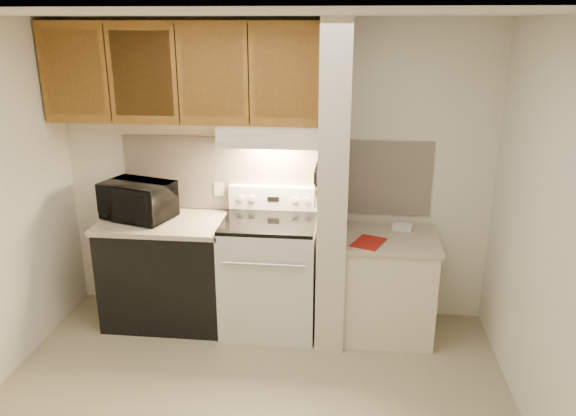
# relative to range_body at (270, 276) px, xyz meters

# --- Properties ---
(floor) EXTENTS (3.60, 3.60, 0.00)m
(floor) POSITION_rel_range_body_xyz_m (0.00, -1.16, -0.46)
(floor) COLOR tan
(floor) RESTS_ON ground
(ceiling) EXTENTS (3.60, 3.60, 0.00)m
(ceiling) POSITION_rel_range_body_xyz_m (0.00, -1.16, 2.04)
(ceiling) COLOR white
(ceiling) RESTS_ON wall_back
(wall_back) EXTENTS (3.60, 2.50, 0.02)m
(wall_back) POSITION_rel_range_body_xyz_m (0.00, 0.34, 0.79)
(wall_back) COLOR #EDE7CF
(wall_back) RESTS_ON floor
(wall_right) EXTENTS (0.02, 3.00, 2.50)m
(wall_right) POSITION_rel_range_body_xyz_m (1.80, -1.16, 0.79)
(wall_right) COLOR #EDE7CF
(wall_right) RESTS_ON floor
(backsplash) EXTENTS (2.60, 0.02, 0.63)m
(backsplash) POSITION_rel_range_body_xyz_m (0.00, 0.33, 0.78)
(backsplash) COLOR #F6E4CC
(backsplash) RESTS_ON wall_back
(range_body) EXTENTS (0.76, 0.65, 0.92)m
(range_body) POSITION_rel_range_body_xyz_m (0.00, 0.00, 0.00)
(range_body) COLOR silver
(range_body) RESTS_ON floor
(oven_window) EXTENTS (0.50, 0.01, 0.30)m
(oven_window) POSITION_rel_range_body_xyz_m (0.00, -0.32, 0.04)
(oven_window) COLOR black
(oven_window) RESTS_ON range_body
(oven_handle) EXTENTS (0.65, 0.02, 0.02)m
(oven_handle) POSITION_rel_range_body_xyz_m (0.00, -0.35, 0.26)
(oven_handle) COLOR silver
(oven_handle) RESTS_ON range_body
(cooktop) EXTENTS (0.74, 0.64, 0.03)m
(cooktop) POSITION_rel_range_body_xyz_m (0.00, 0.00, 0.48)
(cooktop) COLOR black
(cooktop) RESTS_ON range_body
(range_backguard) EXTENTS (0.76, 0.08, 0.20)m
(range_backguard) POSITION_rel_range_body_xyz_m (0.00, 0.28, 0.59)
(range_backguard) COLOR silver
(range_backguard) RESTS_ON range_body
(range_display) EXTENTS (0.10, 0.01, 0.04)m
(range_display) POSITION_rel_range_body_xyz_m (0.00, 0.24, 0.59)
(range_display) COLOR black
(range_display) RESTS_ON range_backguard
(range_knob_left_outer) EXTENTS (0.05, 0.02, 0.05)m
(range_knob_left_outer) POSITION_rel_range_body_xyz_m (-0.28, 0.24, 0.59)
(range_knob_left_outer) COLOR silver
(range_knob_left_outer) RESTS_ON range_backguard
(range_knob_left_inner) EXTENTS (0.05, 0.02, 0.05)m
(range_knob_left_inner) POSITION_rel_range_body_xyz_m (-0.18, 0.24, 0.59)
(range_knob_left_inner) COLOR silver
(range_knob_left_inner) RESTS_ON range_backguard
(range_knob_right_inner) EXTENTS (0.05, 0.02, 0.05)m
(range_knob_right_inner) POSITION_rel_range_body_xyz_m (0.18, 0.24, 0.59)
(range_knob_right_inner) COLOR silver
(range_knob_right_inner) RESTS_ON range_backguard
(range_knob_right_outer) EXTENTS (0.05, 0.02, 0.05)m
(range_knob_right_outer) POSITION_rel_range_body_xyz_m (0.28, 0.24, 0.59)
(range_knob_right_outer) COLOR silver
(range_knob_right_outer) RESTS_ON range_backguard
(dishwasher_front) EXTENTS (1.00, 0.63, 0.87)m
(dishwasher_front) POSITION_rel_range_body_xyz_m (-0.88, 0.01, -0.03)
(dishwasher_front) COLOR black
(dishwasher_front) RESTS_ON floor
(left_countertop) EXTENTS (1.04, 0.67, 0.04)m
(left_countertop) POSITION_rel_range_body_xyz_m (-0.88, 0.01, 0.43)
(left_countertop) COLOR #BFB096
(left_countertop) RESTS_ON dishwasher_front
(spoon_rest) EXTENTS (0.22, 0.09, 0.01)m
(spoon_rest) POSITION_rel_range_body_xyz_m (-0.92, 0.21, 0.46)
(spoon_rest) COLOR black
(spoon_rest) RESTS_ON left_countertop
(teal_jar) EXTENTS (0.10, 0.10, 0.10)m
(teal_jar) POSITION_rel_range_body_xyz_m (-1.23, 0.23, 0.50)
(teal_jar) COLOR #2D6462
(teal_jar) RESTS_ON left_countertop
(outlet) EXTENTS (0.08, 0.01, 0.12)m
(outlet) POSITION_rel_range_body_xyz_m (-0.48, 0.32, 0.64)
(outlet) COLOR beige
(outlet) RESTS_ON backsplash
(microwave) EXTENTS (0.64, 0.52, 0.31)m
(microwave) POSITION_rel_range_body_xyz_m (-1.10, 0.05, 0.60)
(microwave) COLOR black
(microwave) RESTS_ON left_countertop
(partition_pillar) EXTENTS (0.22, 0.70, 2.50)m
(partition_pillar) POSITION_rel_range_body_xyz_m (0.51, -0.01, 0.79)
(partition_pillar) COLOR beige
(partition_pillar) RESTS_ON floor
(pillar_trim) EXTENTS (0.01, 0.70, 0.04)m
(pillar_trim) POSITION_rel_range_body_xyz_m (0.39, -0.01, 0.84)
(pillar_trim) COLOR #8E5E23
(pillar_trim) RESTS_ON partition_pillar
(knife_strip) EXTENTS (0.02, 0.42, 0.04)m
(knife_strip) POSITION_rel_range_body_xyz_m (0.39, -0.06, 0.86)
(knife_strip) COLOR black
(knife_strip) RESTS_ON partition_pillar
(knife_blade_a) EXTENTS (0.01, 0.03, 0.16)m
(knife_blade_a) POSITION_rel_range_body_xyz_m (0.38, -0.22, 0.76)
(knife_blade_a) COLOR silver
(knife_blade_a) RESTS_ON knife_strip
(knife_handle_a) EXTENTS (0.02, 0.02, 0.10)m
(knife_handle_a) POSITION_rel_range_body_xyz_m (0.38, -0.22, 0.91)
(knife_handle_a) COLOR black
(knife_handle_a) RESTS_ON knife_strip
(knife_blade_b) EXTENTS (0.01, 0.04, 0.18)m
(knife_blade_b) POSITION_rel_range_body_xyz_m (0.38, -0.14, 0.75)
(knife_blade_b) COLOR silver
(knife_blade_b) RESTS_ON knife_strip
(knife_handle_b) EXTENTS (0.02, 0.02, 0.10)m
(knife_handle_b) POSITION_rel_range_body_xyz_m (0.38, -0.14, 0.91)
(knife_handle_b) COLOR black
(knife_handle_b) RESTS_ON knife_strip
(knife_blade_c) EXTENTS (0.01, 0.04, 0.20)m
(knife_blade_c) POSITION_rel_range_body_xyz_m (0.38, -0.06, 0.74)
(knife_blade_c) COLOR silver
(knife_blade_c) RESTS_ON knife_strip
(knife_handle_c) EXTENTS (0.02, 0.02, 0.10)m
(knife_handle_c) POSITION_rel_range_body_xyz_m (0.38, -0.07, 0.91)
(knife_handle_c) COLOR black
(knife_handle_c) RESTS_ON knife_strip
(knife_blade_d) EXTENTS (0.01, 0.04, 0.16)m
(knife_blade_d) POSITION_rel_range_body_xyz_m (0.38, 0.02, 0.76)
(knife_blade_d) COLOR silver
(knife_blade_d) RESTS_ON knife_strip
(knife_handle_d) EXTENTS (0.02, 0.02, 0.10)m
(knife_handle_d) POSITION_rel_range_body_xyz_m (0.38, 0.03, 0.91)
(knife_handle_d) COLOR black
(knife_handle_d) RESTS_ON knife_strip
(knife_blade_e) EXTENTS (0.01, 0.04, 0.18)m
(knife_blade_e) POSITION_rel_range_body_xyz_m (0.38, 0.10, 0.75)
(knife_blade_e) COLOR silver
(knife_blade_e) RESTS_ON knife_strip
(knife_handle_e) EXTENTS (0.02, 0.02, 0.10)m
(knife_handle_e) POSITION_rel_range_body_xyz_m (0.38, 0.10, 0.91)
(knife_handle_e) COLOR black
(knife_handle_e) RESTS_ON knife_strip
(oven_mitt) EXTENTS (0.03, 0.10, 0.23)m
(oven_mitt) POSITION_rel_range_body_xyz_m (0.38, 0.17, 0.70)
(oven_mitt) COLOR gray
(oven_mitt) RESTS_ON partition_pillar
(right_cab_base) EXTENTS (0.70, 0.60, 0.81)m
(right_cab_base) POSITION_rel_range_body_xyz_m (0.97, -0.01, -0.06)
(right_cab_base) COLOR beige
(right_cab_base) RESTS_ON floor
(right_countertop) EXTENTS (0.74, 0.64, 0.04)m
(right_countertop) POSITION_rel_range_body_xyz_m (0.97, -0.01, 0.37)
(right_countertop) COLOR #BFB096
(right_countertop) RESTS_ON right_cab_base
(red_folder) EXTENTS (0.29, 0.33, 0.01)m
(red_folder) POSITION_rel_range_body_xyz_m (0.79, -0.16, 0.39)
(red_folder) COLOR maroon
(red_folder) RESTS_ON right_countertop
(white_box) EXTENTS (0.17, 0.13, 0.04)m
(white_box) POSITION_rel_range_body_xyz_m (1.07, 0.17, 0.41)
(white_box) COLOR white
(white_box) RESTS_ON right_countertop
(range_hood) EXTENTS (0.78, 0.44, 0.15)m
(range_hood) POSITION_rel_range_body_xyz_m (0.00, 0.12, 1.17)
(range_hood) COLOR beige
(range_hood) RESTS_ON upper_cabinets
(hood_lip) EXTENTS (0.78, 0.04, 0.06)m
(hood_lip) POSITION_rel_range_body_xyz_m (0.00, -0.08, 1.12)
(hood_lip) COLOR beige
(hood_lip) RESTS_ON range_hood
(upper_cabinets) EXTENTS (2.18, 0.33, 0.77)m
(upper_cabinets) POSITION_rel_range_body_xyz_m (-0.69, 0.17, 1.62)
(upper_cabinets) COLOR #8E5E23
(upper_cabinets) RESTS_ON wall_back
(cab_door_a) EXTENTS (0.46, 0.01, 0.63)m
(cab_door_a) POSITION_rel_range_body_xyz_m (-1.51, 0.01, 1.62)
(cab_door_a) COLOR #8E5E23
(cab_door_a) RESTS_ON upper_cabinets
(cab_gap_a) EXTENTS (0.01, 0.01, 0.73)m
(cab_gap_a) POSITION_rel_range_body_xyz_m (-1.23, 0.01, 1.62)
(cab_gap_a) COLOR black
(cab_gap_a) RESTS_ON upper_cabinets
(cab_door_b) EXTENTS (0.46, 0.01, 0.63)m
(cab_door_b) POSITION_rel_range_body_xyz_m (-0.96, 0.01, 1.62)
(cab_door_b) COLOR #8E5E23
(cab_door_b) RESTS_ON upper_cabinets
(cab_gap_b) EXTENTS (0.01, 0.01, 0.73)m
(cab_gap_b) POSITION_rel_range_body_xyz_m (-0.69, 0.01, 1.62)
(cab_gap_b) COLOR black
(cab_gap_b) RESTS_ON upper_cabinets
(cab_door_c) EXTENTS (0.46, 0.01, 0.63)m
(cab_door_c) POSITION_rel_range_body_xyz_m (-0.42, 0.01, 1.62)
(cab_door_c) COLOR #8E5E23
(cab_door_c) RESTS_ON upper_cabinets
(cab_gap_c) EXTENTS (0.01, 0.01, 0.73)m
(cab_gap_c) POSITION_rel_range_body_xyz_m (-0.14, 0.01, 1.62)
(cab_gap_c) COLOR black
(cab_gap_c) RESTS_ON upper_cabinets
(cab_door_d) EXTENTS (0.46, 0.01, 0.63)m
(cab_door_d) POSITION_rel_range_body_xyz_m (0.13, 0.01, 1.62)
(cab_door_d) COLOR #8E5E23
(cab_door_d) RESTS_ON upper_cabinets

